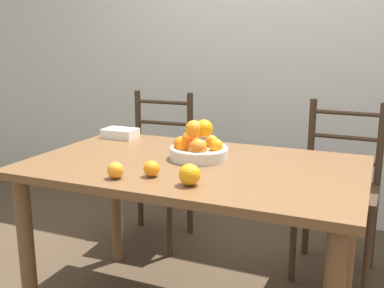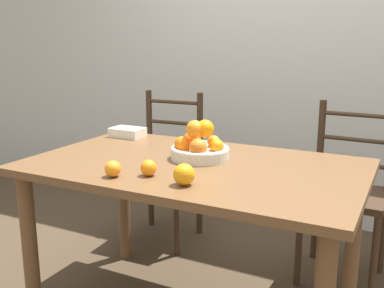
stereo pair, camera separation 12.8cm
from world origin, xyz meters
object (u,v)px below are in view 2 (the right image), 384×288
chair_right (347,195)px  orange_loose_1 (113,169)px  chair_left (165,169)px  orange_loose_0 (184,175)px  book_stack (127,132)px  orange_loose_2 (149,168)px  fruit_bowl (199,146)px

chair_right → orange_loose_1: bearing=-123.5°
chair_left → orange_loose_0: bearing=-59.3°
orange_loose_1 → chair_right: size_ratio=0.07×
chair_left → book_stack: (-0.00, -0.41, 0.32)m
orange_loose_2 → orange_loose_0: bearing=-12.7°
orange_loose_0 → fruit_bowl: bearing=107.5°
book_stack → chair_left: bearing=89.8°
fruit_bowl → orange_loose_1: bearing=-114.7°
orange_loose_0 → chair_right: 1.18m
chair_right → book_stack: (-1.15, -0.41, 0.32)m
chair_left → chair_right: bearing=-3.0°
orange_loose_2 → chair_right: chair_right is taller
orange_loose_1 → orange_loose_2: bearing=32.6°
chair_left → orange_loose_1: bearing=-73.1°
orange_loose_0 → orange_loose_1: orange_loose_0 is taller
fruit_bowl → orange_loose_2: 0.34m
chair_right → book_stack: chair_right is taller
orange_loose_1 → book_stack: orange_loose_1 is taller
orange_loose_1 → chair_left: chair_left is taller
orange_loose_0 → orange_loose_2: orange_loose_0 is taller
orange_loose_0 → chair_left: (-0.69, 1.03, -0.34)m
fruit_bowl → orange_loose_2: size_ratio=4.13×
orange_loose_1 → book_stack: (-0.39, 0.66, -0.01)m
orange_loose_0 → book_stack: (-0.69, 0.62, -0.02)m
fruit_bowl → orange_loose_0: (0.12, -0.37, -0.02)m
book_stack → orange_loose_2: bearing=-48.9°
chair_left → orange_loose_2: bearing=-66.0°
orange_loose_1 → book_stack: 0.76m
chair_left → chair_right: size_ratio=1.00×
orange_loose_2 → book_stack: 0.77m
fruit_bowl → orange_loose_0: size_ratio=3.25×
chair_right → fruit_bowl: bearing=-129.0°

